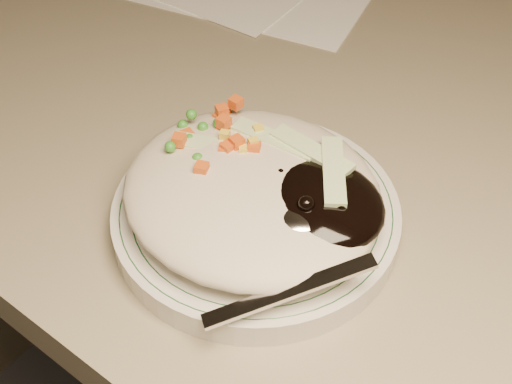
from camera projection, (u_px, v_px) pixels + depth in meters
The scene contains 4 objects.
desk at pixel (444, 293), 0.74m from camera, with size 1.40×0.70×0.74m.
plate at pixel (256, 216), 0.53m from camera, with size 0.21×0.21×0.02m, color silver.
plate_rim at pixel (256, 207), 0.53m from camera, with size 0.20×0.20×0.00m.
meal at pixel (260, 190), 0.51m from camera, with size 0.21×0.19×0.05m.
Camera 1 is at (0.12, 0.90, 1.14)m, focal length 50.00 mm.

